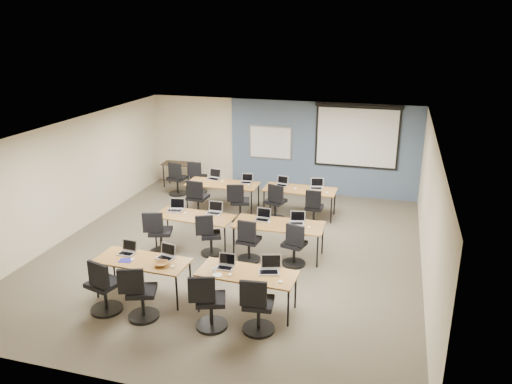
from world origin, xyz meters
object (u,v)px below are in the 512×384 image
(training_table_mid_left, at_px, (194,218))
(task_chair_4, at_px, (159,236))
(task_chair_8, at_px, (197,201))
(laptop_11, at_px, (317,186))
(laptop_1, at_px, (166,254))
(laptop_10, at_px, (282,183))
(task_chair_3, at_px, (257,310))
(training_table_back_left, at_px, (223,185))
(laptop_8, at_px, (214,176))
(training_table_back_right, at_px, (300,190))
(task_chair_7, at_px, (294,248))
(training_table_mid_right, at_px, (279,226))
(task_chair_5, at_px, (209,238))
(laptop_4, at_px, (176,208))
(laptop_3, at_px, (270,268))
(laptop_0, at_px, (128,250))
(spare_chair_b, at_px, (177,181))
(training_table_front_left, at_px, (142,262))
(task_chair_2, at_px, (209,306))
(laptop_2, at_px, (226,264))
(laptop_7, at_px, (297,220))
(task_chair_1, at_px, (140,297))
(spare_chair_a, at_px, (198,180))
(task_chair_9, at_px, (239,205))
(training_table_front_right, at_px, (247,275))
(laptop_9, at_px, (247,180))
(utility_table, at_px, (178,166))
(task_chair_10, at_px, (275,205))
(laptop_5, at_px, (215,210))
(laptop_6, at_px, (263,217))
(task_chair_0, at_px, (104,290))
(projector_screen, at_px, (357,133))

(training_table_mid_left, height_order, task_chair_4, task_chair_4)
(task_chair_8, relative_size, laptop_11, 3.07)
(laptop_1, bearing_deg, laptop_11, 78.77)
(laptop_10, bearing_deg, task_chair_3, -71.04)
(training_table_back_left, distance_m, laptop_8, 0.50)
(training_table_back_right, relative_size, task_chair_7, 1.92)
(training_table_mid_right, height_order, task_chair_5, task_chair_5)
(training_table_back_left, height_order, laptop_4, laptop_4)
(laptop_3, distance_m, laptop_11, 4.76)
(laptop_0, height_order, spare_chair_b, spare_chair_b)
(training_table_front_left, height_order, task_chair_2, task_chair_2)
(laptop_3, bearing_deg, laptop_0, 163.61)
(laptop_2, height_order, laptop_7, laptop_7)
(training_table_back_right, xyz_separation_m, task_chair_1, (-1.65, -5.51, -0.27))
(task_chair_8, distance_m, spare_chair_b, 1.91)
(laptop_1, height_order, spare_chair_a, spare_chair_a)
(task_chair_9, height_order, laptop_11, task_chair_9)
(training_table_mid_right, bearing_deg, training_table_back_right, 88.73)
(task_chair_3, distance_m, task_chair_4, 3.61)
(training_table_mid_left, relative_size, training_table_back_right, 0.95)
(training_table_mid_left, bearing_deg, task_chair_3, -48.02)
(training_table_mid_right, height_order, laptop_1, laptop_1)
(task_chair_1, distance_m, task_chair_5, 2.66)
(training_table_front_right, xyz_separation_m, laptop_3, (0.36, 0.16, 0.11))
(laptop_10, distance_m, spare_chair_a, 2.87)
(laptop_10, bearing_deg, training_table_back_left, -159.64)
(laptop_9, distance_m, utility_table, 2.85)
(training_table_back_right, xyz_separation_m, laptop_4, (-2.43, -2.30, 0.11))
(task_chair_10, bearing_deg, laptop_5, -104.86)
(task_chair_1, bearing_deg, laptop_6, 49.06)
(training_table_mid_left, xyz_separation_m, task_chair_0, (-0.45, -2.99, -0.25))
(laptop_0, xyz_separation_m, task_chair_4, (-0.12, 1.50, -0.37))
(laptop_3, relative_size, task_chair_9, 0.36)
(laptop_11, relative_size, spare_chair_b, 0.33)
(training_table_front_left, bearing_deg, laptop_11, 66.71)
(laptop_3, distance_m, laptop_5, 3.02)
(training_table_front_left, xyz_separation_m, laptop_9, (0.47, 4.94, 0.11))
(training_table_mid_left, distance_m, training_table_back_left, 2.41)
(task_chair_4, height_order, laptop_9, task_chair_4)
(laptop_2, bearing_deg, laptop_1, 175.13)
(task_chair_7, relative_size, laptop_11, 2.91)
(laptop_2, xyz_separation_m, laptop_11, (0.81, 4.83, 0.00))
(task_chair_7, relative_size, utility_table, 1.04)
(task_chair_5, height_order, laptop_10, laptop_10)
(task_chair_7, bearing_deg, utility_table, 150.66)
(projector_screen, distance_m, laptop_3, 6.59)
(task_chair_1, xyz_separation_m, laptop_4, (-0.78, 3.20, 0.38))
(training_table_back_left, height_order, laptop_9, laptop_9)
(training_table_front_left, relative_size, training_table_mid_left, 0.97)
(task_chair_3, xyz_separation_m, laptop_10, (-0.88, 5.52, 0.37))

